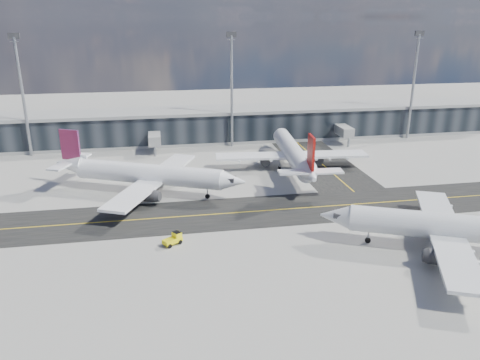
{
  "coord_description": "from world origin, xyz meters",
  "views": [
    {
      "loc": [
        -18.97,
        -69.98,
        32.3
      ],
      "look_at": [
        -5.23,
        6.83,
        5.0
      ],
      "focal_mm": 35.0,
      "sensor_mm": 36.0,
      "label": 1
    }
  ],
  "objects_px": {
    "airliner_near": "(458,228)",
    "baggage_tug": "(174,239)",
    "service_van": "(302,156)",
    "airliner_af": "(146,174)",
    "airliner_redtail": "(293,153)"
  },
  "relations": [
    {
      "from": "airliner_af",
      "to": "baggage_tug",
      "type": "xyz_separation_m",
      "value": [
        4.08,
        -22.88,
        -2.92
      ]
    },
    {
      "from": "airliner_af",
      "to": "airliner_near",
      "type": "distance_m",
      "value": 54.8
    },
    {
      "from": "airliner_near",
      "to": "baggage_tug",
      "type": "relative_size",
      "value": 11.77
    },
    {
      "from": "service_van",
      "to": "airliner_af",
      "type": "bearing_deg",
      "value": 178.41
    },
    {
      "from": "baggage_tug",
      "to": "service_van",
      "type": "xyz_separation_m",
      "value": [
        32.23,
        39.57,
        -0.25
      ]
    },
    {
      "from": "airliner_af",
      "to": "airliner_redtail",
      "type": "relative_size",
      "value": 0.93
    },
    {
      "from": "airliner_af",
      "to": "airliner_redtail",
      "type": "xyz_separation_m",
      "value": [
        31.67,
        8.65,
        0.1
      ]
    },
    {
      "from": "airliner_near",
      "to": "baggage_tug",
      "type": "distance_m",
      "value": 41.27
    },
    {
      "from": "airliner_redtail",
      "to": "airliner_af",
      "type": "bearing_deg",
      "value": -159.41
    },
    {
      "from": "airliner_redtail",
      "to": "baggage_tug",
      "type": "relative_size",
      "value": 12.71
    },
    {
      "from": "airliner_af",
      "to": "baggage_tug",
      "type": "height_order",
      "value": "airliner_af"
    },
    {
      "from": "airliner_redtail",
      "to": "baggage_tug",
      "type": "distance_m",
      "value": 42.01
    },
    {
      "from": "airliner_redtail",
      "to": "service_van",
      "type": "xyz_separation_m",
      "value": [
        4.64,
        8.03,
        -3.26
      ]
    },
    {
      "from": "airliner_redtail",
      "to": "baggage_tug",
      "type": "xyz_separation_m",
      "value": [
        -27.59,
        -31.53,
        -3.02
      ]
    },
    {
      "from": "airliner_af",
      "to": "service_van",
      "type": "distance_m",
      "value": 40.09
    }
  ]
}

